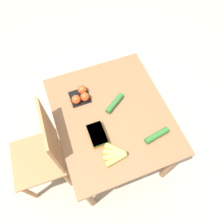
# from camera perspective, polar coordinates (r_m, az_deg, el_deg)

# --- Properties ---
(ground_plane) EXTENTS (12.00, 12.00, 0.00)m
(ground_plane) POSITION_cam_1_polar(r_m,az_deg,el_deg) (2.33, -0.00, -9.19)
(ground_plane) COLOR #B7A88E
(dining_table) EXTENTS (1.00, 0.85, 0.74)m
(dining_table) POSITION_cam_1_polar(r_m,az_deg,el_deg) (1.76, -0.00, -2.37)
(dining_table) COLOR olive
(dining_table) RESTS_ON ground_plane
(chair) EXTENTS (0.43, 0.41, 1.00)m
(chair) POSITION_cam_1_polar(r_m,az_deg,el_deg) (1.85, -17.28, -10.33)
(chair) COLOR #A87547
(chair) RESTS_ON ground_plane
(banana_bunch) EXTENTS (0.17, 0.17, 0.04)m
(banana_bunch) POSITION_cam_1_polar(r_m,az_deg,el_deg) (1.51, 0.92, -10.95)
(banana_bunch) COLOR brown
(banana_bunch) RESTS_ON dining_table
(tomato_pack) EXTENTS (0.15, 0.15, 0.08)m
(tomato_pack) POSITION_cam_1_polar(r_m,az_deg,el_deg) (1.71, -8.14, 4.28)
(tomato_pack) COLOR black
(tomato_pack) RESTS_ON dining_table
(carrot_bag) EXTENTS (0.18, 0.11, 0.05)m
(carrot_bag) POSITION_cam_1_polar(r_m,az_deg,el_deg) (1.55, -3.89, -5.89)
(carrot_bag) COLOR orange
(carrot_bag) RESTS_ON dining_table
(cucumber_near) EXTENTS (0.14, 0.18, 0.04)m
(cucumber_near) POSITION_cam_1_polar(r_m,az_deg,el_deg) (1.68, 0.72, 2.34)
(cucumber_near) COLOR #2D702D
(cucumber_near) RESTS_ON dining_table
(cucumber_far) EXTENTS (0.07, 0.20, 0.04)m
(cucumber_far) POSITION_cam_1_polar(r_m,az_deg,el_deg) (1.59, 11.64, -5.96)
(cucumber_far) COLOR #2D702D
(cucumber_far) RESTS_ON dining_table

